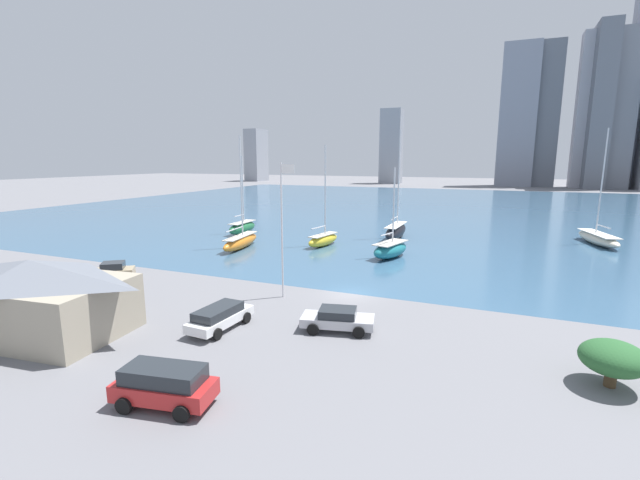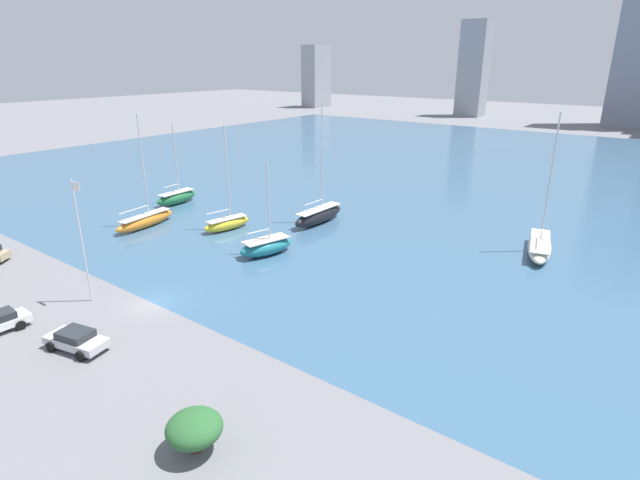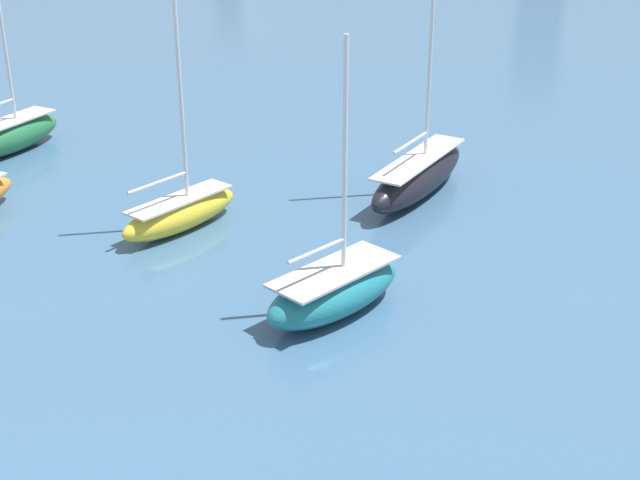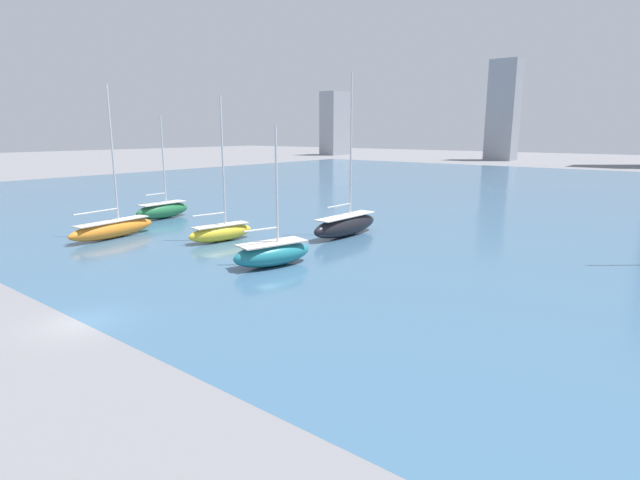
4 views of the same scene
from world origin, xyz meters
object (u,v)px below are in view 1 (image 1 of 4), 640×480
(parked_suv_red, at_px, (164,384))
(parked_wagon_white, at_px, (220,316))
(sailboat_teal, at_px, (390,249))
(sailboat_orange, at_px, (241,241))
(sailboat_green, at_px, (242,227))
(sailboat_black, at_px, (396,231))
(sailboat_cream, at_px, (598,238))
(sailboat_yellow, at_px, (323,239))
(parked_sedan_silver, at_px, (338,319))
(boat_shed, at_px, (33,297))
(parked_pickup_tan, at_px, (109,271))
(flag_pole, at_px, (282,226))

(parked_suv_red, height_order, parked_wagon_white, parked_suv_red)
(sailboat_teal, height_order, parked_suv_red, sailboat_teal)
(sailboat_orange, xyz_separation_m, sailboat_teal, (19.25, 2.29, 0.02))
(sailboat_green, distance_m, sailboat_black, 23.60)
(sailboat_cream, bearing_deg, sailboat_yellow, -169.42)
(sailboat_green, distance_m, sailboat_yellow, 15.79)
(sailboat_orange, height_order, parked_sedan_silver, sailboat_orange)
(sailboat_black, distance_m, sailboat_teal, 12.82)
(boat_shed, xyz_separation_m, sailboat_green, (-8.56, 38.35, -1.47))
(sailboat_teal, distance_m, parked_wagon_white, 26.41)
(boat_shed, bearing_deg, parked_pickup_tan, 111.90)
(parked_sedan_silver, distance_m, parked_wagon_white, 8.05)
(flag_pole, distance_m, sailboat_orange, 21.89)
(sailboat_green, xyz_separation_m, parked_pickup_tan, (2.51, -27.14, -0.18))
(flag_pole, bearing_deg, parked_pickup_tan, -173.99)
(parked_pickup_tan, height_order, parked_wagon_white, parked_pickup_tan)
(sailboat_cream, bearing_deg, sailboat_orange, -167.93)
(sailboat_cream, height_order, sailboat_green, sailboat_cream)
(boat_shed, height_order, sailboat_cream, sailboat_cream)
(boat_shed, xyz_separation_m, parked_sedan_silver, (18.53, 8.11, -1.67))
(parked_wagon_white, bearing_deg, parked_sedan_silver, 23.85)
(sailboat_green, bearing_deg, sailboat_yellow, -17.67)
(sailboat_cream, bearing_deg, sailboat_black, 179.40)
(boat_shed, distance_m, parked_suv_red, 14.64)
(parked_suv_red, xyz_separation_m, parked_sedan_silver, (4.38, 11.57, -0.24))
(sailboat_yellow, bearing_deg, sailboat_cream, 34.20)
(sailboat_green, height_order, parked_pickup_tan, sailboat_green)
(boat_shed, relative_size, parked_suv_red, 2.57)
(parked_sedan_silver, bearing_deg, sailboat_teal, -8.27)
(parked_pickup_tan, relative_size, parked_sedan_silver, 0.95)
(sailboat_orange, distance_m, sailboat_teal, 19.39)
(flag_pole, height_order, sailboat_black, sailboat_black)
(sailboat_black, distance_m, parked_suv_red, 47.13)
(sailboat_orange, bearing_deg, parked_suv_red, -70.34)
(sailboat_orange, distance_m, parked_wagon_white, 27.17)
(sailboat_orange, xyz_separation_m, parked_sedan_silver, (21.14, -20.64, -0.16))
(sailboat_teal, bearing_deg, parked_suv_red, -79.47)
(boat_shed, height_order, sailboat_teal, sailboat_teal)
(flag_pole, height_order, sailboat_cream, sailboat_cream)
(flag_pole, bearing_deg, parked_suv_red, -81.96)
(flag_pole, bearing_deg, sailboat_green, 128.90)
(sailboat_green, bearing_deg, parked_sedan_silver, -51.18)
(sailboat_green, relative_size, parked_suv_red, 2.40)
(sailboat_cream, distance_m, sailboat_black, 27.22)
(sailboat_green, distance_m, parked_pickup_tan, 27.26)
(sailboat_orange, bearing_deg, parked_sedan_silver, -52.14)
(parked_wagon_white, bearing_deg, sailboat_orange, 123.01)
(sailboat_yellow, xyz_separation_m, sailboat_teal, (9.94, -3.33, 0.05))
(parked_suv_red, bearing_deg, sailboat_cream, 143.18)
(flag_pole, relative_size, sailboat_cream, 0.72)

